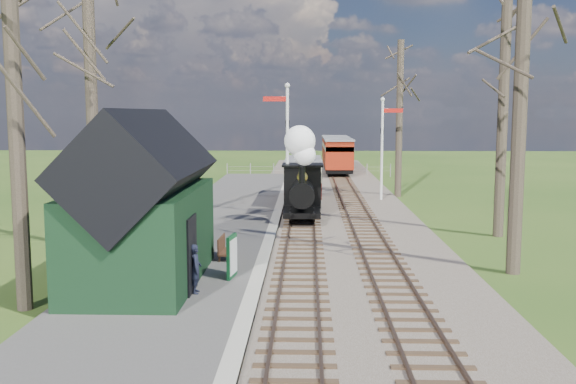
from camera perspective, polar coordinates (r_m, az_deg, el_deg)
name	(u,v)px	position (r m, az deg, el deg)	size (l,w,h in m)	color
ground	(296,340)	(14.16, 0.75, -13.05)	(140.00, 140.00, 0.00)	#2B4B17
distant_hills	(317,284)	(80.49, 2.56, -8.16)	(114.40, 48.00, 22.02)	#385B23
ballast_bed	(327,200)	(35.64, 3.47, -0.74)	(8.00, 60.00, 0.10)	brown
track_near	(303,199)	(35.62, 1.38, -0.66)	(1.60, 60.00, 0.15)	brown
track_far	(350,200)	(35.69, 5.55, -0.67)	(1.60, 60.00, 0.15)	brown
platform	(221,224)	(27.96, -5.94, -2.81)	(5.00, 44.00, 0.20)	#474442
coping_strip	(274,224)	(27.74, -1.22, -2.84)	(0.40, 44.00, 0.21)	#B2AD9E
station_shed	(143,208)	(18.06, -12.78, -1.40)	(3.25, 6.30, 4.78)	black
semaphore_near	(286,140)	(29.34, -0.19, 4.61)	(1.22, 0.24, 6.22)	silver
semaphore_far	(383,141)	(35.57, 8.48, 4.52)	(1.22, 0.24, 5.72)	silver
bare_trees	(338,103)	(23.42, 4.50, 7.86)	(15.51, 22.39, 12.00)	#382D23
fence_line	(309,169)	(49.48, 1.84, 2.02)	(12.60, 0.08, 1.00)	slate
locomotive	(302,180)	(28.14, 1.26, 1.06)	(1.66, 3.88, 4.16)	black
coach	(303,178)	(34.22, 1.37, 1.26)	(1.94, 6.66, 2.04)	black
red_carriage_a	(338,155)	(50.08, 4.48, 3.26)	(2.21, 5.48, 2.33)	black
red_carriage_b	(335,151)	(55.56, 4.21, 3.64)	(2.21, 5.48, 2.33)	black
sign_board	(232,256)	(18.39, -4.99, -5.72)	(0.22, 0.84, 1.22)	#0E4520
bench	(224,248)	(20.90, -5.75, -4.96)	(0.41, 1.25, 0.71)	#402517
person	(196,269)	(16.92, -8.22, -6.77)	(0.47, 0.31, 1.29)	black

